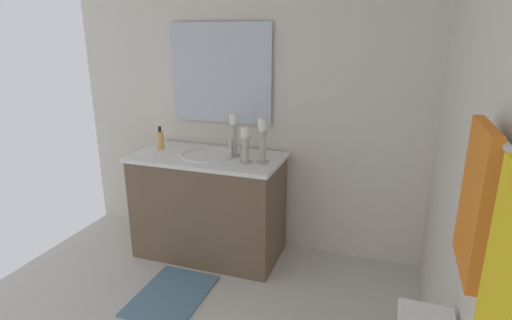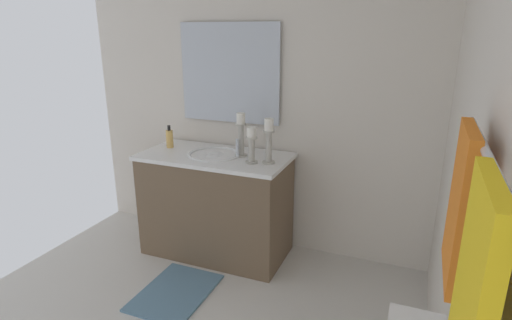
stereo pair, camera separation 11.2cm
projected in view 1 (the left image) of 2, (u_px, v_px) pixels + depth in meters
The scene contains 12 objects.
wall_back at pixel (473, 161), 1.59m from camera, with size 2.59×0.04×2.45m, color silver.
wall_left at pixel (244, 96), 3.20m from camera, with size 0.04×2.87×2.45m, color silver.
vanity_cabinet at pixel (209, 205), 3.21m from camera, with size 0.58×1.14×0.81m.
sink_basin at pixel (208, 160), 3.10m from camera, with size 0.40×0.40×0.24m.
mirror at pixel (220, 74), 3.17m from camera, with size 0.02×0.83×0.76m, color silver.
candle_holder_tall at pixel (263, 139), 2.86m from camera, with size 0.09×0.09×0.32m.
candle_holder_short at pixel (245, 145), 2.87m from camera, with size 0.09×0.09×0.26m.
candle_holder_mid at pixel (234, 134), 3.01m from camera, with size 0.09×0.09×0.33m.
soap_bottle at pixel (160, 140), 3.24m from camera, with size 0.06×0.06×0.18m.
towel_near_vanity at pixel (475, 200), 1.10m from camera, with size 0.28×0.03×0.41m, color orange.
towel_center at pixel (508, 295), 0.74m from camera, with size 0.28×0.03×0.46m, color yellow.
bath_mat at pixel (171, 295), 2.76m from camera, with size 0.60×0.44×0.02m, color slate.
Camera 1 is at (1.71, 1.13, 1.70)m, focal length 28.84 mm.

